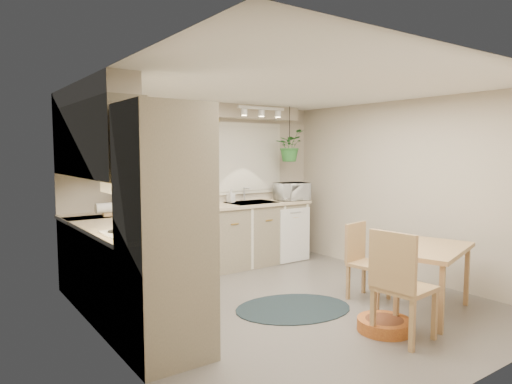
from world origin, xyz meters
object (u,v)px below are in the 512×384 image
pet_bed (384,325)px  microwave (292,190)px  chair_back (369,262)px  braided_rug (293,308)px  dining_table (424,279)px  chair_left (405,285)px

pet_bed → microwave: size_ratio=1.03×
chair_back → braided_rug: chair_back is taller
chair_back → microwave: microwave is taller
dining_table → chair_left: 0.84m
chair_back → dining_table: bearing=93.8°
chair_left → pet_bed: (0.00, 0.22, -0.45)m
dining_table → chair_back: (-0.15, 0.62, 0.08)m
braided_rug → dining_table: bearing=-39.3°
dining_table → chair_back: bearing=103.7°
braided_rug → chair_left: bearing=-75.6°
dining_table → microwave: microwave is taller
braided_rug → pet_bed: size_ratio=2.49×
chair_back → chair_left: bearing=47.0°
chair_back → braided_rug: bearing=-25.4°
dining_table → microwave: size_ratio=2.25×
microwave → dining_table: bearing=-88.8°
pet_bed → braided_rug: bearing=107.5°
chair_left → braided_rug: bearing=-171.8°
braided_rug → microwave: (1.47, 1.80, 1.10)m
pet_bed → microwave: 3.19m
dining_table → pet_bed: dining_table is taller
chair_back → microwave: (0.55, 2.05, 0.67)m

